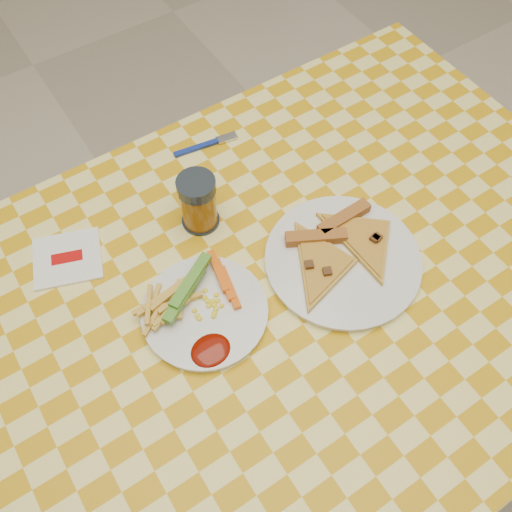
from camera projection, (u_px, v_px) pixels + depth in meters
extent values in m
plane|color=beige|center=(269.00, 421.00, 1.59)|extent=(8.00, 8.00, 0.00)
cylinder|color=silver|center=(364.00, 178.00, 1.60)|extent=(0.06, 0.06, 0.71)
cube|color=brown|center=(278.00, 299.00, 0.97)|extent=(1.20, 0.80, 0.04)
cylinder|color=silver|center=(205.00, 313.00, 0.93)|extent=(0.25, 0.25, 0.01)
cylinder|color=silver|center=(343.00, 261.00, 0.98)|extent=(0.33, 0.33, 0.01)
cube|color=#236610|center=(188.00, 288.00, 0.91)|extent=(0.11, 0.09, 0.02)
cube|color=#E7590A|center=(224.00, 280.00, 0.94)|extent=(0.07, 0.09, 0.02)
ellipsoid|color=#6B0D02|center=(211.00, 351.00, 0.88)|extent=(0.07, 0.06, 0.01)
cube|color=#AA6B26|center=(316.00, 238.00, 0.98)|extent=(0.10, 0.07, 0.02)
cube|color=#AA6B26|center=(344.00, 219.00, 1.00)|extent=(0.11, 0.03, 0.02)
cylinder|color=black|center=(201.00, 220.00, 1.03)|extent=(0.07, 0.07, 0.01)
cylinder|color=brown|center=(199.00, 206.00, 0.99)|extent=(0.06, 0.06, 0.09)
cylinder|color=black|center=(196.00, 186.00, 0.95)|extent=(0.07, 0.07, 0.02)
cube|color=white|center=(67.00, 258.00, 0.98)|extent=(0.14, 0.14, 0.01)
cube|color=#B30A0A|center=(67.00, 257.00, 0.98)|extent=(0.06, 0.04, 0.00)
cube|color=navy|center=(196.00, 148.00, 1.12)|extent=(0.09, 0.03, 0.01)
cube|color=silver|center=(227.00, 138.00, 1.13)|extent=(0.04, 0.02, 0.00)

